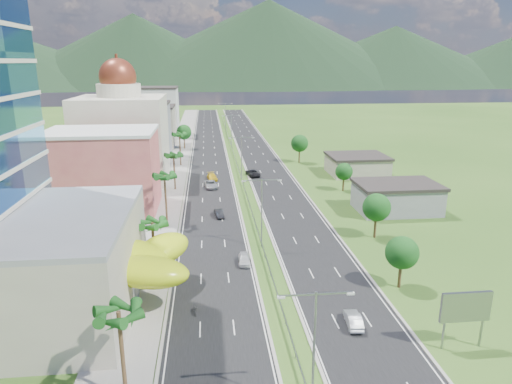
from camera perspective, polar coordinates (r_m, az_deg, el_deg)
name	(u,v)px	position (r m, az deg, el deg)	size (l,w,h in m)	color
ground	(270,276)	(62.80, 1.79, -10.40)	(500.00, 500.00, 0.00)	#2D5119
road_left	(209,151)	(148.33, -5.88, 5.10)	(11.00, 260.00, 0.04)	black
road_right	(255,150)	(149.13, -0.09, 5.24)	(11.00, 260.00, 0.04)	black
sidewalk_left	(179,152)	(148.60, -9.56, 4.99)	(7.00, 260.00, 0.12)	gray
median_guardrail	(236,160)	(130.80, -2.53, 3.96)	(0.10, 216.06, 0.76)	gray
streetlight_median_a	(314,340)	(38.13, 7.29, -17.91)	(6.04, 0.25, 11.00)	gray
streetlight_median_b	(262,206)	(69.47, 0.71, -1.74)	(6.04, 0.25, 11.00)	gray
streetlight_median_c	(242,154)	(108.07, -1.81, 4.71)	(6.04, 0.25, 11.00)	gray
streetlight_median_d	(231,128)	(152.37, -3.12, 8.01)	(6.04, 0.25, 11.00)	gray
streetlight_median_e	(225,113)	(196.98, -3.85, 9.82)	(6.04, 0.25, 11.00)	gray
lime_canopy	(110,261)	(57.82, -17.83, -8.19)	(18.00, 15.00, 7.40)	#B8D014
pink_shophouse	(103,172)	(92.24, -18.55, 2.38)	(20.00, 15.00, 15.00)	#C04F53
domed_building	(122,134)	(113.70, -16.36, 7.00)	(20.00, 20.00, 28.70)	beige
midrise_grey	(142,132)	(138.46, -14.10, 7.27)	(16.00, 15.00, 16.00)	gray
midrise_beige	(151,127)	(160.27, -13.04, 7.93)	(16.00, 15.00, 13.00)	gray
midrise_white	(157,112)	(182.67, -12.27, 9.72)	(16.00, 15.00, 18.00)	silver
billboard	(466,308)	(50.94, 24.74, -13.09)	(5.20, 0.35, 6.20)	gray
shed_near	(396,198)	(91.91, 17.15, -0.78)	(15.00, 10.00, 5.00)	gray
shed_far	(357,166)	(119.80, 12.50, 3.24)	(14.00, 12.00, 4.40)	gray
palm_tree_a	(119,317)	(39.86, -16.77, -14.73)	(3.60, 3.60, 9.10)	#47301C
palm_tree_b	(152,226)	(61.81, -12.83, -4.14)	(3.60, 3.60, 8.10)	#47301C
palm_tree_c	(165,178)	(80.43, -11.35, 1.72)	(3.60, 3.60, 9.60)	#47301C
palm_tree_d	(174,157)	(103.00, -10.26, 4.35)	(3.60, 3.60, 8.60)	#47301C
palm_tree_e	(180,136)	(127.43, -9.54, 6.95)	(3.60, 3.60, 9.40)	#47301C
leafy_tree_lfar	(184,132)	(152.52, -8.99, 7.40)	(4.90, 4.90, 8.05)	#47301C
leafy_tree_ra	(402,253)	(60.65, 17.79, -7.25)	(4.20, 4.20, 6.90)	#47301C
leafy_tree_rb	(377,207)	(76.32, 14.85, -1.88)	(4.55, 4.55, 7.47)	#47301C
leafy_tree_rc	(344,172)	(102.98, 10.94, 2.50)	(3.85, 3.85, 6.33)	#47301C
leafy_tree_rd	(300,143)	(130.26, 5.47, 6.07)	(4.90, 4.90, 8.05)	#47301C
mountain_ridge	(268,88)	(510.98, 1.55, 12.89)	(860.00, 140.00, 90.00)	black
car_white_near_left	(244,259)	(65.89, -1.49, -8.38)	(1.62, 4.03, 1.37)	silver
car_dark_left	(219,214)	(85.12, -4.66, -2.70)	(1.39, 3.98, 1.31)	black
car_silver_mid_left	(211,184)	(104.83, -5.68, 0.95)	(2.60, 5.64, 1.57)	#9A9DA1
car_yellow_far_left	(212,177)	(111.87, -5.50, 1.90)	(2.07, 5.09, 1.48)	gold
car_silver_right	(353,320)	(52.89, 12.09, -15.33)	(1.49, 4.27, 1.41)	#B4B7BD
car_dark_far_right	(253,173)	(115.19, -0.42, 2.43)	(2.74, 5.95, 1.65)	black
motorcycle	(195,309)	(54.45, -7.60, -14.30)	(0.52, 1.71, 1.09)	black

